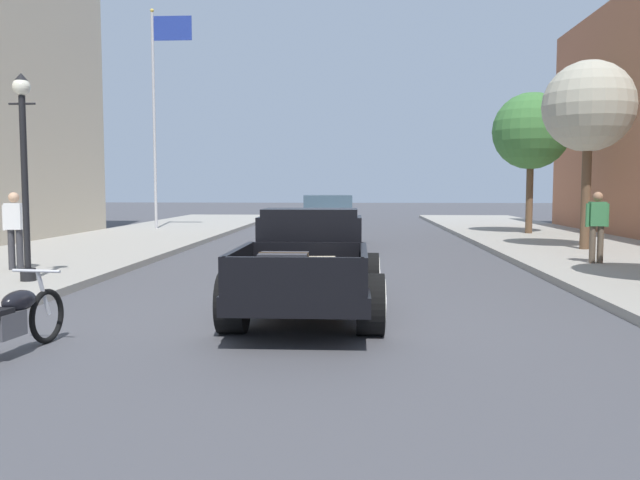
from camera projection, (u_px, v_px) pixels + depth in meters
The scene contains 10 objects.
ground_plane at pixel (314, 316), 9.79m from camera, with size 140.00×140.00×0.00m, color #47474C.
hotrod_truck_black at pixel (310, 262), 10.12m from camera, with size 2.22×4.96×1.58m.
motorcycle_parked at pixel (8, 319), 7.34m from camera, with size 0.62×2.11×0.93m.
car_background_silver at pixel (328, 222), 21.62m from camera, with size 2.02×4.38×1.65m.
pedestrian_sidewalk_left at pixel (15, 226), 13.99m from camera, with size 0.53×0.22×1.65m.
pedestrian_sidewalk_right at pixel (597, 223), 15.22m from camera, with size 0.53×0.22×1.65m.
street_lamp_near at pixel (24, 161), 12.22m from camera, with size 0.50×0.32×3.85m.
flagpole at pixel (159, 95), 27.67m from camera, with size 1.74×0.16×9.16m.
street_tree_second at pixel (589, 107), 18.42m from camera, with size 2.53×2.53×5.28m.
street_tree_third at pixel (531, 131), 24.84m from camera, with size 2.88×2.88×5.31m.
Camera 1 is at (0.64, -9.65, 1.91)m, focal length 37.03 mm.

